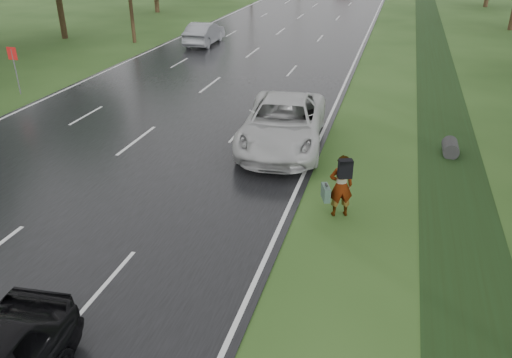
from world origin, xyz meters
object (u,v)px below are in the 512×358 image
at_px(road_sign, 14,61).
at_px(pedestrian, 340,185).
at_px(silver_sedan, 204,33).
at_px(white_pickup, 283,123).

xyz_separation_m(road_sign, pedestrian, (16.68, -7.44, -0.69)).
bearing_deg(silver_sedan, white_pickup, 117.94).
relative_size(pedestrian, white_pickup, 0.30).
xyz_separation_m(white_pickup, silver_sedan, (-9.52, 16.52, -0.11)).
height_order(white_pickup, silver_sedan, white_pickup).
relative_size(road_sign, white_pickup, 0.37).
distance_m(pedestrian, white_pickup, 5.27).
relative_size(road_sign, pedestrian, 1.24).
distance_m(road_sign, silver_sedan, 14.36).
height_order(road_sign, white_pickup, road_sign).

